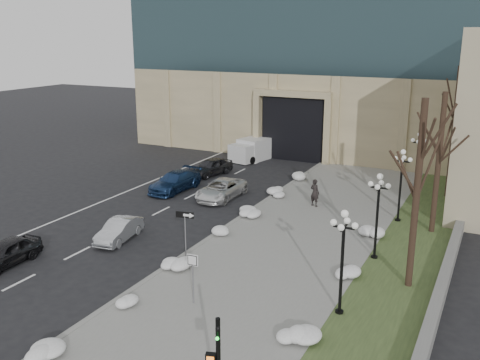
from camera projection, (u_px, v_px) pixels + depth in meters
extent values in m
plane|color=black|center=(95.00, 336.00, 21.42)|extent=(160.00, 160.00, 0.00)
cube|color=gray|center=(300.00, 234.00, 31.95)|extent=(9.00, 40.00, 0.12)
cube|color=gray|center=(233.00, 223.00, 33.89)|extent=(0.30, 40.00, 0.14)
cube|color=#334522|center=(412.00, 254.00, 29.15)|extent=(4.00, 40.00, 0.10)
cube|color=slate|center=(455.00, 243.00, 29.93)|extent=(0.50, 30.00, 0.70)
cube|color=tan|center=(344.00, 107.00, 57.39)|extent=(40.00, 20.00, 8.00)
cube|color=black|center=(296.00, 127.00, 50.77)|extent=(6.00, 2.50, 6.00)
cube|color=tan|center=(292.00, 94.00, 48.68)|extent=(7.50, 0.60, 0.60)
cube|color=tan|center=(257.00, 127.00, 51.08)|extent=(0.60, 0.60, 6.00)
cube|color=tan|center=(327.00, 133.00, 48.06)|extent=(0.60, 0.60, 6.00)
imported|color=black|center=(5.00, 253.00, 27.73)|extent=(1.72, 4.06, 1.37)
imported|color=#AEB2B7|center=(119.00, 230.00, 31.06)|extent=(1.83, 3.90, 1.24)
imported|color=navy|center=(175.00, 182.00, 40.76)|extent=(2.36, 5.15, 1.46)
imported|color=silver|center=(221.00, 189.00, 38.92)|extent=(2.32, 4.95, 1.37)
imported|color=#292A2E|center=(211.00, 167.00, 45.22)|extent=(2.74, 4.55, 1.45)
imported|color=black|center=(315.00, 193.00, 36.74)|extent=(0.80, 0.65, 1.92)
cube|color=silver|center=(261.00, 147.00, 51.66)|extent=(3.21, 5.40, 2.02)
cube|color=silver|center=(242.00, 153.00, 49.40)|extent=(2.41, 2.02, 1.61)
cylinder|color=black|center=(235.00, 157.00, 50.31)|extent=(0.39, 0.74, 0.71)
cylinder|color=black|center=(252.00, 160.00, 49.10)|extent=(0.39, 0.74, 0.71)
cylinder|color=black|center=(262.00, 150.00, 53.58)|extent=(0.39, 0.74, 0.71)
cylinder|color=black|center=(279.00, 152.00, 52.37)|extent=(0.39, 0.74, 0.71)
cylinder|color=slate|center=(185.00, 237.00, 28.07)|extent=(0.06, 0.06, 2.69)
cube|color=black|center=(185.00, 215.00, 27.73)|extent=(0.97, 0.24, 0.33)
cube|color=white|center=(187.00, 215.00, 27.67)|extent=(0.46, 0.11, 0.12)
cone|color=white|center=(192.00, 216.00, 27.60)|extent=(0.28, 0.31, 0.27)
cylinder|color=slate|center=(193.00, 281.00, 23.46)|extent=(0.07, 0.07, 2.40)
cube|color=white|center=(193.00, 260.00, 23.20)|extent=(0.53, 0.08, 0.52)
cube|color=black|center=(192.00, 260.00, 23.18)|extent=(0.46, 0.04, 0.46)
cube|color=white|center=(192.00, 260.00, 23.17)|extent=(0.39, 0.03, 0.39)
imported|color=black|center=(218.00, 337.00, 15.85)|extent=(0.38, 0.82, 0.16)
sphere|color=#19E533|center=(217.00, 339.00, 15.71)|extent=(0.11, 0.11, 0.11)
cube|color=black|center=(211.00, 358.00, 16.08)|extent=(0.36, 0.27, 0.32)
cube|color=orange|center=(210.00, 360.00, 15.98)|extent=(0.22, 0.09, 0.23)
ellipsoid|color=white|center=(46.00, 349.00, 19.98)|extent=(1.10, 1.60, 0.36)
ellipsoid|color=white|center=(120.00, 301.00, 23.53)|extent=(1.10, 1.60, 0.36)
ellipsoid|color=white|center=(176.00, 264.00, 27.29)|extent=(1.10, 1.60, 0.36)
ellipsoid|color=white|center=(221.00, 233.00, 31.56)|extent=(1.10, 1.60, 0.36)
ellipsoid|color=white|center=(251.00, 213.00, 34.95)|extent=(1.10, 1.60, 0.36)
ellipsoid|color=white|center=(278.00, 193.00, 39.25)|extent=(1.10, 1.60, 0.36)
ellipsoid|color=white|center=(303.00, 177.00, 43.64)|extent=(1.10, 1.60, 0.36)
ellipsoid|color=white|center=(293.00, 340.00, 20.60)|extent=(1.10, 1.60, 0.36)
ellipsoid|color=white|center=(343.00, 275.00, 26.08)|extent=(1.10, 1.60, 0.36)
ellipsoid|color=white|center=(372.00, 235.00, 31.23)|extent=(1.10, 1.60, 0.36)
cylinder|color=black|center=(339.00, 313.00, 22.98)|extent=(0.36, 0.36, 0.20)
cylinder|color=black|center=(341.00, 272.00, 22.47)|extent=(0.14, 0.14, 4.00)
cylinder|color=black|center=(344.00, 227.00, 21.94)|extent=(0.10, 0.90, 0.10)
cylinder|color=black|center=(344.00, 227.00, 21.94)|extent=(0.90, 0.10, 0.10)
sphere|color=silver|center=(345.00, 214.00, 21.78)|extent=(0.32, 0.32, 0.32)
sphere|color=silver|center=(355.00, 226.00, 21.70)|extent=(0.28, 0.28, 0.28)
sphere|color=silver|center=(334.00, 222.00, 22.09)|extent=(0.28, 0.28, 0.28)
sphere|color=silver|center=(347.00, 221.00, 22.28)|extent=(0.28, 0.28, 0.28)
sphere|color=silver|center=(341.00, 228.00, 21.51)|extent=(0.28, 0.28, 0.28)
cylinder|color=black|center=(374.00, 258.00, 28.58)|extent=(0.36, 0.36, 0.20)
cylinder|color=black|center=(377.00, 224.00, 28.07)|extent=(0.14, 0.14, 4.00)
cylinder|color=black|center=(379.00, 188.00, 27.54)|extent=(0.10, 0.90, 0.10)
cylinder|color=black|center=(379.00, 188.00, 27.54)|extent=(0.90, 0.10, 0.10)
sphere|color=silver|center=(380.00, 176.00, 27.38)|extent=(0.32, 0.32, 0.32)
sphere|color=silver|center=(388.00, 186.00, 27.30)|extent=(0.28, 0.28, 0.28)
sphere|color=silver|center=(371.00, 184.00, 27.69)|extent=(0.28, 0.28, 0.28)
sphere|color=silver|center=(381.00, 183.00, 27.88)|extent=(0.28, 0.28, 0.28)
sphere|color=silver|center=(377.00, 187.00, 27.11)|extent=(0.28, 0.28, 0.28)
cylinder|color=black|center=(398.00, 221.00, 34.18)|extent=(0.36, 0.36, 0.20)
cylinder|color=black|center=(400.00, 192.00, 33.67)|extent=(0.14, 0.14, 4.00)
cylinder|color=black|center=(403.00, 161.00, 33.14)|extent=(0.10, 0.90, 0.10)
cylinder|color=black|center=(403.00, 161.00, 33.14)|extent=(0.90, 0.10, 0.10)
sphere|color=silver|center=(403.00, 152.00, 32.98)|extent=(0.32, 0.32, 0.32)
sphere|color=silver|center=(410.00, 160.00, 32.90)|extent=(0.28, 0.28, 0.28)
sphere|color=silver|center=(395.00, 158.00, 33.29)|extent=(0.28, 0.28, 0.28)
sphere|color=silver|center=(404.00, 158.00, 33.48)|extent=(0.28, 0.28, 0.28)
sphere|color=silver|center=(401.00, 161.00, 32.71)|extent=(0.28, 0.28, 0.28)
cylinder|color=black|center=(414.00, 194.00, 39.78)|extent=(0.36, 0.36, 0.20)
cylinder|color=black|center=(417.00, 169.00, 39.27)|extent=(0.14, 0.14, 4.00)
cylinder|color=black|center=(419.00, 143.00, 38.74)|extent=(0.10, 0.90, 0.10)
cylinder|color=black|center=(419.00, 143.00, 38.74)|extent=(0.90, 0.10, 0.10)
sphere|color=silver|center=(420.00, 134.00, 38.58)|extent=(0.32, 0.32, 0.32)
sphere|color=silver|center=(426.00, 141.00, 38.50)|extent=(0.28, 0.28, 0.28)
sphere|color=silver|center=(413.00, 140.00, 38.89)|extent=(0.28, 0.28, 0.28)
sphere|color=silver|center=(420.00, 140.00, 39.08)|extent=(0.28, 0.28, 0.28)
sphere|color=silver|center=(418.00, 142.00, 38.31)|extent=(0.28, 0.28, 0.28)
cylinder|color=black|center=(416.00, 197.00, 24.30)|extent=(0.32, 0.32, 9.00)
cylinder|color=black|center=(438.00, 165.00, 31.26)|extent=(0.32, 0.32, 8.50)
cylinder|color=black|center=(453.00, 134.00, 38.02)|extent=(0.32, 0.32, 9.50)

